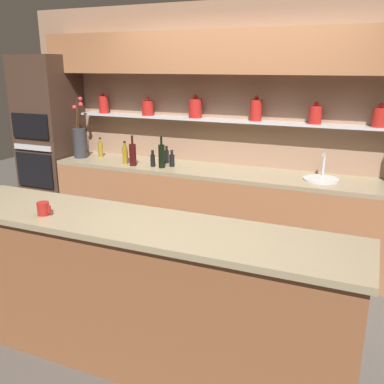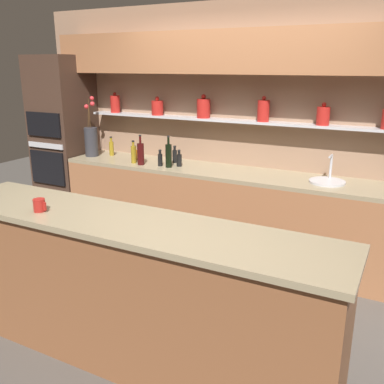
{
  "view_description": "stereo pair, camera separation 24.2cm",
  "coord_description": "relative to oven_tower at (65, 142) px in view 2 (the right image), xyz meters",
  "views": [
    {
      "loc": [
        1.35,
        -2.83,
        1.97
      ],
      "look_at": [
        -0.01,
        0.29,
        0.95
      ],
      "focal_mm": 40.0,
      "sensor_mm": 36.0,
      "label": 1
    },
    {
      "loc": [
        1.57,
        -2.73,
        1.97
      ],
      "look_at": [
        -0.01,
        0.29,
        0.95
      ],
      "focal_mm": 40.0,
      "sensor_mm": 36.0,
      "label": 2
    }
  ],
  "objects": [
    {
      "name": "ground_plane",
      "position": [
        2.29,
        -1.24,
        -1.04
      ],
      "size": [
        12.0,
        12.0,
        0.0
      ],
      "primitive_type": "plane",
      "color": "#4C4742"
    },
    {
      "name": "back_wall_unit",
      "position": [
        2.29,
        0.29,
        0.51
      ],
      "size": [
        5.2,
        0.44,
        2.6
      ],
      "color": "#937056",
      "rests_on": "ground_plane"
    },
    {
      "name": "back_counter_unit",
      "position": [
        2.16,
        0.0,
        -0.58
      ],
      "size": [
        3.67,
        0.62,
        0.92
      ],
      "color": "#99603D",
      "rests_on": "ground_plane"
    },
    {
      "name": "island_counter",
      "position": [
        2.29,
        -1.89,
        -0.53
      ],
      "size": [
        2.87,
        0.61,
        1.02
      ],
      "color": "brown",
      "rests_on": "ground_plane"
    },
    {
      "name": "oven_tower",
      "position": [
        0.0,
        0.0,
        0.0
      ],
      "size": [
        0.61,
        0.64,
        2.08
      ],
      "color": "#3D281E",
      "rests_on": "ground_plane"
    },
    {
      "name": "flower_vase",
      "position": [
        0.47,
        -0.05,
        0.07
      ],
      "size": [
        0.17,
        0.16,
        0.7
      ],
      "color": "#2D2D33",
      "rests_on": "back_counter_unit"
    },
    {
      "name": "sink_fixture",
      "position": [
        3.21,
        0.01,
        -0.1
      ],
      "size": [
        0.33,
        0.33,
        0.25
      ],
      "color": "#B7B7BC",
      "rests_on": "back_counter_unit"
    },
    {
      "name": "bottle_sauce_0",
      "position": [
        1.47,
        -0.12,
        -0.05
      ],
      "size": [
        0.05,
        0.05,
        0.18
      ],
      "color": "black",
      "rests_on": "back_counter_unit"
    },
    {
      "name": "bottle_sauce_1",
      "position": [
        1.53,
        0.09,
        -0.04
      ],
      "size": [
        0.05,
        0.05,
        0.19
      ],
      "color": "black",
      "rests_on": "back_counter_unit"
    },
    {
      "name": "bottle_sauce_2",
      "position": [
        1.04,
        0.03,
        -0.06
      ],
      "size": [
        0.05,
        0.05,
        0.16
      ],
      "color": "#9E4C0A",
      "rests_on": "back_counter_unit"
    },
    {
      "name": "bottle_sauce_3",
      "position": [
        1.66,
        -0.04,
        -0.05
      ],
      "size": [
        0.06,
        0.06,
        0.18
      ],
      "color": "black",
      "rests_on": "back_counter_unit"
    },
    {
      "name": "bottle_wine_4",
      "position": [
        1.59,
        -0.13,
        0.01
      ],
      "size": [
        0.07,
        0.07,
        0.34
      ],
      "color": "black",
      "rests_on": "back_counter_unit"
    },
    {
      "name": "bottle_wine_5",
      "position": [
        1.25,
        -0.17,
        0.0
      ],
      "size": [
        0.07,
        0.07,
        0.33
      ],
      "color": "#380C0C",
      "rests_on": "back_counter_unit"
    },
    {
      "name": "bottle_oil_6",
      "position": [
        0.66,
        0.08,
        -0.03
      ],
      "size": [
        0.05,
        0.05,
        0.23
      ],
      "color": "olive",
      "rests_on": "back_counter_unit"
    },
    {
      "name": "bottle_oil_7",
      "position": [
        1.14,
        -0.14,
        -0.02
      ],
      "size": [
        0.06,
        0.06,
        0.25
      ],
      "color": "olive",
      "rests_on": "back_counter_unit"
    },
    {
      "name": "coffee_mug",
      "position": [
        1.69,
        -2.02,
        0.02
      ],
      "size": [
        0.1,
        0.08,
        0.09
      ],
      "color": "maroon",
      "rests_on": "island_counter"
    }
  ]
}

